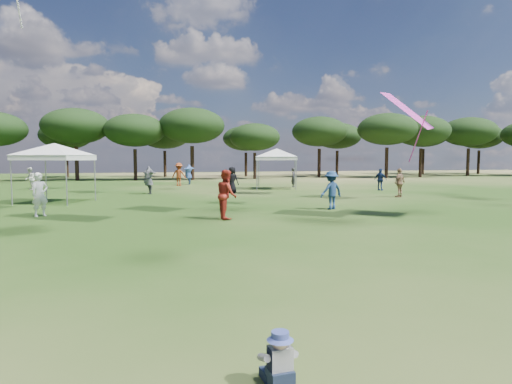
% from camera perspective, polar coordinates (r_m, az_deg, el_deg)
% --- Properties ---
extents(tree_line, '(108.78, 17.63, 7.77)m').
position_cam_1_polar(tree_line, '(49.14, -9.98, 8.12)').
color(tree_line, black).
rests_on(tree_line, ground).
extents(tent_left, '(5.56, 5.56, 3.29)m').
position_cam_1_polar(tent_left, '(23.68, -25.31, 5.60)').
color(tent_left, gray).
rests_on(tent_left, ground).
extents(tent_right, '(5.64, 5.64, 3.26)m').
position_cam_1_polar(tent_right, '(31.41, 2.78, 5.58)').
color(tent_right, gray).
rests_on(tent_right, ground).
extents(toddler, '(0.37, 0.41, 0.55)m').
position_cam_1_polar(toddler, '(4.46, 3.10, -21.60)').
color(toddler, '#161F32').
rests_on(toddler, ground).
extents(festival_crowd, '(28.54, 23.33, 1.89)m').
position_cam_1_polar(festival_crowd, '(27.38, -11.01, 1.54)').
color(festival_crowd, black).
rests_on(festival_crowd, ground).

